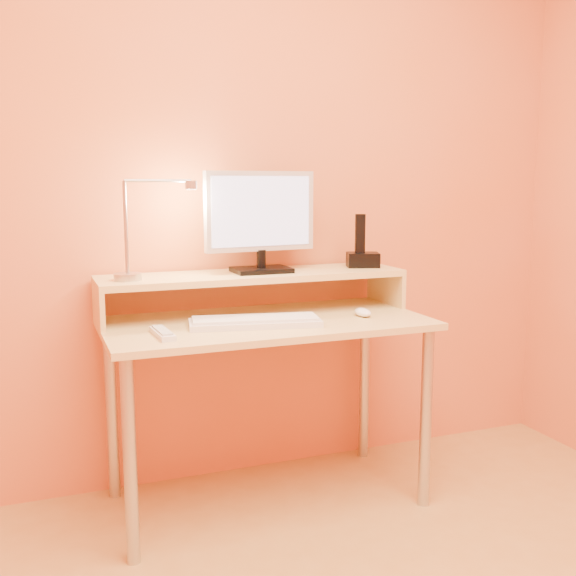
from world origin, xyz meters
name	(u,v)px	position (x,y,z in m)	size (l,w,h in m)	color
wall_back	(239,177)	(0.00, 1.50, 1.25)	(3.00, 0.04, 2.50)	#CF7048
desk_leg_fl	(130,462)	(-0.55, 0.93, 0.35)	(0.04, 0.04, 0.69)	#AFAFB0
desk_leg_fr	(426,418)	(0.55, 0.93, 0.35)	(0.04, 0.04, 0.69)	#AFAFB0
desk_leg_bl	(112,412)	(-0.55, 1.43, 0.35)	(0.04, 0.04, 0.69)	#AFAFB0
desk_leg_br	(364,382)	(0.55, 1.43, 0.35)	(0.04, 0.04, 0.69)	#AFAFB0
desk_lower	(266,323)	(0.00, 1.18, 0.71)	(1.20, 0.60, 0.03)	tan
shelf_riser_left	(98,306)	(-0.59, 1.33, 0.79)	(0.02, 0.30, 0.14)	tan
shelf_riser_right	(386,287)	(0.59, 1.33, 0.79)	(0.02, 0.30, 0.14)	tan
desk_shelf	(253,276)	(0.00, 1.33, 0.87)	(1.20, 0.30, 0.03)	tan
monitor_foot	(261,270)	(0.03, 1.33, 0.89)	(0.22, 0.16, 0.02)	black
monitor_neck	(261,259)	(0.03, 1.33, 0.93)	(0.04, 0.04, 0.07)	black
monitor_panel	(260,211)	(0.03, 1.34, 1.12)	(0.45, 0.04, 0.31)	#B8B8B9
monitor_back	(258,211)	(0.03, 1.36, 1.12)	(0.41, 0.01, 0.26)	black
monitor_screen	(262,211)	(0.03, 1.32, 1.12)	(0.41, 0.00, 0.27)	#B2BDF4
lamp_base	(128,277)	(-0.49, 1.30, 0.89)	(0.10, 0.10, 0.03)	#AFAFB0
lamp_post	(126,228)	(-0.49, 1.30, 1.07)	(0.01, 0.01, 0.33)	#AFAFB0
lamp_arm	(158,181)	(-0.37, 1.30, 1.24)	(0.01, 0.01, 0.24)	#AFAFB0
lamp_head	(191,185)	(-0.25, 1.30, 1.22)	(0.04, 0.04, 0.03)	#AFAFB0
lamp_bulb	(191,189)	(-0.25, 1.30, 1.20)	(0.03, 0.03, 0.00)	#FFEAC6
phone_dock	(363,260)	(0.48, 1.33, 0.91)	(0.13, 0.10, 0.06)	black
phone_handset	(360,233)	(0.47, 1.33, 1.02)	(0.04, 0.03, 0.16)	black
phone_led	(378,261)	(0.53, 1.28, 0.91)	(0.01, 0.00, 0.04)	blue
keyboard	(255,323)	(-0.07, 1.10, 0.73)	(0.47, 0.15, 0.02)	silver
mouse	(363,312)	(0.37, 1.11, 0.74)	(0.05, 0.09, 0.03)	white
remote_control	(162,334)	(-0.41, 1.05, 0.73)	(0.05, 0.18, 0.02)	silver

